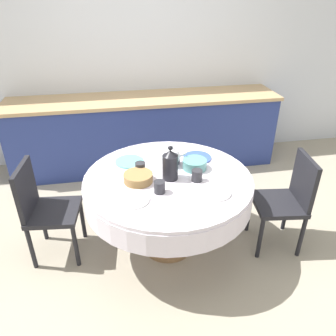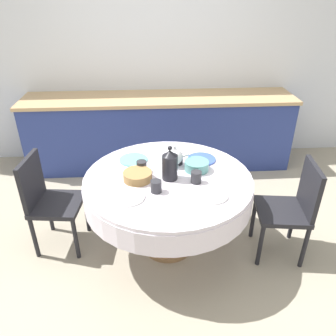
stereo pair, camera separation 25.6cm
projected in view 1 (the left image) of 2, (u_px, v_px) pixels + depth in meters
The scene contains 18 objects.
ground_plane at pixel (168, 245), 2.96m from camera, with size 12.00×12.00×0.00m, color #9E937F.
wall_back at pixel (140, 56), 3.95m from camera, with size 7.00×0.05×2.60m.
kitchen_counter at pixel (145, 132), 4.08m from camera, with size 3.24×0.64×0.90m.
dining_table at pixel (168, 190), 2.66m from camera, with size 1.35×1.35×0.72m.
chair_left at pixel (288, 198), 2.77m from camera, with size 0.45×0.45×0.86m.
chair_right at pixel (44, 207), 2.66m from camera, with size 0.44×0.44×0.86m.
plate_near_left at pixel (132, 199), 2.32m from camera, with size 0.25×0.25×0.01m, color white.
cup_near_left at pixel (159, 187), 2.39m from camera, with size 0.08×0.08×0.09m, color #28282D.
plate_near_right at pixel (215, 192), 2.40m from camera, with size 0.25×0.25×0.01m, color white.
cup_near_right at pixel (197, 175), 2.53m from camera, with size 0.08×0.08×0.09m, color #28282D.
plate_far_left at pixel (130, 162), 2.81m from camera, with size 0.25×0.25×0.01m, color #60BCB7.
cup_far_left at pixel (140, 168), 2.64m from camera, with size 0.08×0.08×0.09m, color #28282D.
plate_far_right at pixel (197, 157), 2.88m from camera, with size 0.25×0.25×0.01m, color #3856AD.
cup_far_right at pixel (175, 159), 2.78m from camera, with size 0.08×0.08×0.09m, color #28282D.
coffee_carafe at pixel (170, 165), 2.52m from camera, with size 0.12×0.12×0.28m.
teapot at pixel (172, 156), 2.73m from camera, with size 0.20×0.14×0.19m.
bread_basket at pixel (138, 178), 2.53m from camera, with size 0.23×0.23×0.07m, color olive.
fruit_bowl at pixel (195, 164), 2.70m from camera, with size 0.20×0.20×0.08m, color #569993.
Camera 1 is at (-0.40, -2.20, 2.06)m, focal length 35.00 mm.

